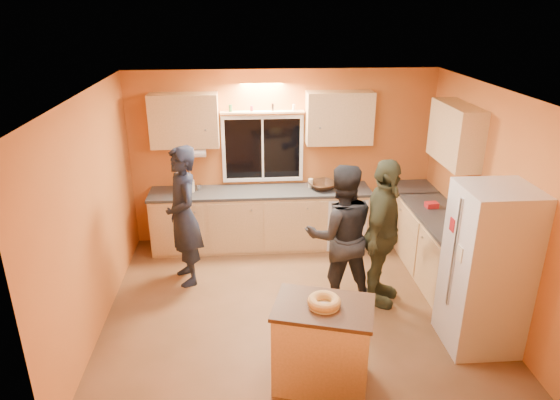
{
  "coord_description": "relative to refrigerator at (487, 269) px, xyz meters",
  "views": [
    {
      "loc": [
        -0.59,
        -5.14,
        3.47
      ],
      "look_at": [
        -0.16,
        0.4,
        1.26
      ],
      "focal_mm": 32.0,
      "sensor_mm": 36.0,
      "label": 1
    }
  ],
  "objects": [
    {
      "name": "ground",
      "position": [
        -1.89,
        0.8,
        -0.9
      ],
      "size": [
        4.5,
        4.5,
        0.0
      ],
      "primitive_type": "plane",
      "color": "brown",
      "rests_on": "ground"
    },
    {
      "name": "utensil_crock",
      "position": [
        -3.27,
        2.53,
        0.09
      ],
      "size": [
        0.14,
        0.14,
        0.17
      ],
      "primitive_type": "cylinder",
      "color": "beige",
      "rests_on": "back_counter"
    },
    {
      "name": "right_counter",
      "position": [
        0.06,
        1.3,
        -0.45
      ],
      "size": [
        0.62,
        1.84,
        0.9
      ],
      "color": "tan",
      "rests_on": "ground"
    },
    {
      "name": "mixing_bowl",
      "position": [
        -1.32,
        2.51,
        0.05
      ],
      "size": [
        0.53,
        0.53,
        0.1
      ],
      "primitive_type": "imported",
      "rotation": [
        0.0,
        0.0,
        0.41
      ],
      "color": "#321D10",
      "rests_on": "back_counter"
    },
    {
      "name": "red_box",
      "position": [
        0.03,
        1.67,
        0.04
      ],
      "size": [
        0.17,
        0.13,
        0.07
      ],
      "primitive_type": "cube",
      "rotation": [
        0.0,
        0.0,
        0.09
      ],
      "color": "red",
      "rests_on": "right_counter"
    },
    {
      "name": "person_left",
      "position": [
        -3.26,
        1.57,
        0.02
      ],
      "size": [
        0.64,
        0.78,
        1.84
      ],
      "primitive_type": "imported",
      "rotation": [
        0.0,
        0.0,
        -1.22
      ],
      "color": "black",
      "rests_on": "ground"
    },
    {
      "name": "potted_plant",
      "position": [
        0.11,
        0.62,
        0.13
      ],
      "size": [
        0.26,
        0.23,
        0.27
      ],
      "primitive_type": "imported",
      "rotation": [
        0.0,
        0.0,
        0.1
      ],
      "color": "gray",
      "rests_on": "right_counter"
    },
    {
      "name": "room_shell",
      "position": [
        -1.77,
        1.21,
        0.72
      ],
      "size": [
        4.54,
        4.04,
        2.61
      ],
      "color": "orange",
      "rests_on": "ground"
    },
    {
      "name": "refrigerator",
      "position": [
        0.0,
        0.0,
        0.0
      ],
      "size": [
        0.72,
        0.7,
        1.8
      ],
      "primitive_type": "cube",
      "color": "silver",
      "rests_on": "ground"
    },
    {
      "name": "island",
      "position": [
        -1.78,
        -0.5,
        -0.45
      ],
      "size": [
        1.05,
        0.85,
        0.88
      ],
      "rotation": [
        0.0,
        0.0,
        -0.29
      ],
      "color": "tan",
      "rests_on": "ground"
    },
    {
      "name": "person_right",
      "position": [
        -0.86,
        0.89,
        0.02
      ],
      "size": [
        0.88,
        1.16,
        1.83
      ],
      "primitive_type": "imported",
      "rotation": [
        0.0,
        0.0,
        1.1
      ],
      "color": "#343622",
      "rests_on": "ground"
    },
    {
      "name": "bundt_pastry",
      "position": [
        -1.78,
        -0.5,
        0.03
      ],
      "size": [
        0.31,
        0.31,
        0.09
      ],
      "primitive_type": "torus",
      "color": "#D6AE58",
      "rests_on": "island"
    },
    {
      "name": "back_counter",
      "position": [
        -1.88,
        2.5,
        -0.45
      ],
      "size": [
        4.23,
        0.62,
        0.9
      ],
      "color": "tan",
      "rests_on": "ground"
    },
    {
      "name": "person_center",
      "position": [
        -1.35,
        0.95,
        -0.02
      ],
      "size": [
        0.88,
        0.69,
        1.77
      ],
      "primitive_type": "imported",
      "rotation": [
        0.0,
        0.0,
        3.17
      ],
      "color": "black",
      "rests_on": "ground"
    }
  ]
}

